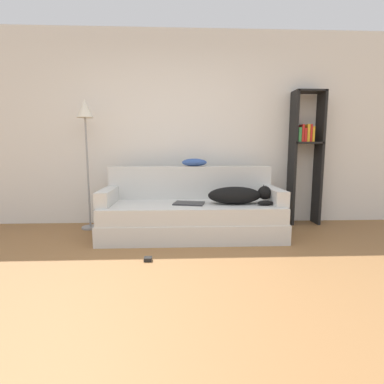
# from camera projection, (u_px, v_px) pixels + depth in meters

# --- Properties ---
(ground_plane) EXTENTS (20.00, 20.00, 0.00)m
(ground_plane) POSITION_uv_depth(u_px,v_px,m) (169.00, 304.00, 2.07)
(ground_plane) COLOR olive
(wall_back) EXTENTS (7.48, 0.06, 2.70)m
(wall_back) POSITION_uv_depth(u_px,v_px,m) (173.00, 129.00, 4.26)
(wall_back) COLOR silver
(wall_back) RESTS_ON ground_plane
(couch) EXTENTS (2.17, 0.88, 0.41)m
(couch) POSITION_uv_depth(u_px,v_px,m) (192.00, 220.00, 3.68)
(couch) COLOR silver
(couch) RESTS_ON ground_plane
(couch_backrest) EXTENTS (2.13, 0.15, 0.43)m
(couch_backrest) POSITION_uv_depth(u_px,v_px,m) (190.00, 182.00, 3.99)
(couch_backrest) COLOR silver
(couch_backrest) RESTS_ON couch
(couch_arm_left) EXTENTS (0.15, 0.69, 0.18)m
(couch_arm_left) POSITION_uv_depth(u_px,v_px,m) (108.00, 197.00, 3.59)
(couch_arm_left) COLOR silver
(couch_arm_left) RESTS_ON couch
(couch_arm_right) EXTENTS (0.15, 0.69, 0.18)m
(couch_arm_right) POSITION_uv_depth(u_px,v_px,m) (274.00, 195.00, 3.68)
(couch_arm_right) COLOR silver
(couch_arm_right) RESTS_ON couch
(dog) EXTENTS (0.76, 0.30, 0.23)m
(dog) POSITION_uv_depth(u_px,v_px,m) (239.00, 195.00, 3.58)
(dog) COLOR black
(dog) RESTS_ON couch
(laptop) EXTENTS (0.40, 0.32, 0.02)m
(laptop) POSITION_uv_depth(u_px,v_px,m) (189.00, 203.00, 3.58)
(laptop) COLOR #2D2D30
(laptop) RESTS_ON couch
(throw_pillow) EXTENTS (0.33, 0.19, 0.10)m
(throw_pillow) POSITION_uv_depth(u_px,v_px,m) (194.00, 162.00, 3.96)
(throw_pillow) COLOR #335199
(throw_pillow) RESTS_ON couch_backrest
(bookshelf) EXTENTS (0.42, 0.26, 1.86)m
(bookshelf) POSITION_uv_depth(u_px,v_px,m) (306.00, 150.00, 4.21)
(bookshelf) COLOR black
(bookshelf) RESTS_ON ground_plane
(floor_lamp) EXTENTS (0.23, 0.23, 1.71)m
(floor_lamp) POSITION_uv_depth(u_px,v_px,m) (86.00, 126.00, 3.88)
(floor_lamp) COLOR gray
(floor_lamp) RESTS_ON ground_plane
(power_adapter) EXTENTS (0.07, 0.07, 0.04)m
(power_adapter) POSITION_uv_depth(u_px,v_px,m) (148.00, 259.00, 2.88)
(power_adapter) COLOR black
(power_adapter) RESTS_ON ground_plane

